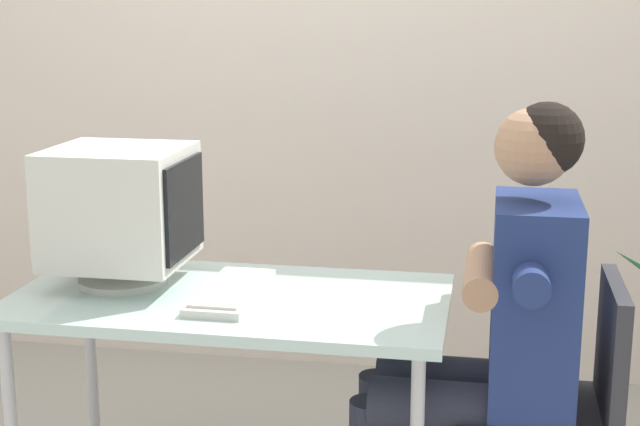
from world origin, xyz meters
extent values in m
cube|color=beige|center=(0.30, 1.40, 1.50)|extent=(8.00, 0.10, 3.00)
cylinder|color=#B7B7BC|center=(-0.56, 0.26, 0.35)|extent=(0.04, 0.04, 0.71)
cylinder|color=#B7B7BC|center=(0.56, 0.26, 0.35)|extent=(0.04, 0.04, 0.71)
cube|color=silver|center=(0.00, 0.00, 0.72)|extent=(1.24, 0.65, 0.03)
cylinder|color=silver|center=(-0.34, 0.05, 0.75)|extent=(0.26, 0.26, 0.02)
cylinder|color=silver|center=(-0.34, 0.05, 0.79)|extent=(0.06, 0.06, 0.05)
cube|color=silver|center=(-0.34, 0.05, 0.98)|extent=(0.38, 0.36, 0.34)
cube|color=black|center=(-0.14, 0.05, 0.98)|extent=(0.01, 0.31, 0.28)
cube|color=silver|center=(0.01, -0.02, 0.75)|extent=(0.16, 0.42, 0.02)
cube|color=beige|center=(0.01, -0.02, 0.77)|extent=(0.14, 0.37, 0.01)
cube|color=#2D2D33|center=(0.86, -0.02, 0.45)|extent=(0.42, 0.42, 0.06)
cube|color=#2D2D33|center=(1.05, -0.02, 0.66)|extent=(0.04, 0.38, 0.36)
cube|color=navy|center=(0.84, -0.02, 0.77)|extent=(0.22, 0.36, 0.55)
sphere|color=#A57A5B|center=(0.82, -0.02, 1.19)|extent=(0.20, 0.20, 0.20)
sphere|color=black|center=(0.85, -0.02, 1.21)|extent=(0.19, 0.19, 0.19)
cylinder|color=#262838|center=(0.63, -0.11, 0.50)|extent=(0.43, 0.14, 0.14)
cylinder|color=#262838|center=(0.63, 0.07, 0.50)|extent=(0.43, 0.14, 0.14)
cylinder|color=navy|center=(0.82, -0.23, 0.89)|extent=(0.09, 0.14, 0.09)
cylinder|color=navy|center=(0.82, 0.19, 0.89)|extent=(0.09, 0.14, 0.09)
cylinder|color=#A57A5B|center=(0.70, -0.02, 0.84)|extent=(0.09, 0.36, 0.09)
camera|label=1|loc=(0.71, -2.44, 1.56)|focal=52.22mm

